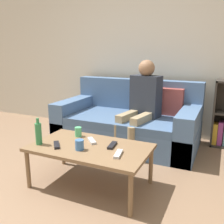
# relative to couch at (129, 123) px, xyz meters

# --- Properties ---
(ground_plane) EXTENTS (22.00, 22.00, 0.00)m
(ground_plane) POSITION_rel_couch_xyz_m (-0.00, -1.81, -0.27)
(ground_plane) COLOR #84664C
(wall_back) EXTENTS (12.00, 0.06, 2.60)m
(wall_back) POSITION_rel_couch_xyz_m (-0.00, 0.59, 1.03)
(wall_back) COLOR beige
(wall_back) RESTS_ON ground_plane
(couch) EXTENTS (1.86, 0.99, 0.85)m
(couch) POSITION_rel_couch_xyz_m (0.00, 0.00, 0.00)
(couch) COLOR #4C6B93
(couch) RESTS_ON ground_plane
(coffee_table) EXTENTS (1.10, 0.63, 0.40)m
(coffee_table) POSITION_rel_couch_xyz_m (0.09, -1.24, 0.09)
(coffee_table) COLOR brown
(coffee_table) RESTS_ON ground_plane
(person_adult) EXTENTS (0.46, 0.72, 1.14)m
(person_adult) POSITION_rel_couch_xyz_m (0.22, -0.09, 0.38)
(person_adult) COLOR #9E8966
(person_adult) RESTS_ON ground_plane
(cup_near) EXTENTS (0.08, 0.08, 0.09)m
(cup_near) POSITION_rel_couch_xyz_m (0.05, -1.35, 0.17)
(cup_near) COLOR #3D70B2
(cup_near) RESTS_ON coffee_table
(cup_far) EXTENTS (0.07, 0.07, 0.10)m
(cup_far) POSITION_rel_couch_xyz_m (-0.15, -1.05, 0.17)
(cup_far) COLOR #4CB77A
(cup_far) RESTS_ON coffee_table
(tv_remote_0) EXTENTS (0.08, 0.18, 0.02)m
(tv_remote_0) POSITION_rel_couch_xyz_m (0.41, -1.32, 0.14)
(tv_remote_0) COLOR #B7B7BC
(tv_remote_0) RESTS_ON coffee_table
(tv_remote_1) EXTENTS (0.15, 0.16, 0.02)m
(tv_remote_1) POSITION_rel_couch_xyz_m (-0.19, -1.37, 0.14)
(tv_remote_1) COLOR black
(tv_remote_1) RESTS_ON coffee_table
(tv_remote_2) EXTENTS (0.15, 0.16, 0.02)m
(tv_remote_2) POSITION_rel_couch_xyz_m (0.05, -1.13, 0.14)
(tv_remote_2) COLOR #B7B7BC
(tv_remote_2) RESTS_ON coffee_table
(tv_remote_3) EXTENTS (0.07, 0.17, 0.02)m
(tv_remote_3) POSITION_rel_couch_xyz_m (0.28, -1.16, 0.14)
(tv_remote_3) COLOR black
(tv_remote_3) RESTS_ON coffee_table
(bottle) EXTENTS (0.06, 0.06, 0.25)m
(bottle) POSITION_rel_couch_xyz_m (-0.37, -1.40, 0.23)
(bottle) COLOR #33844C
(bottle) RESTS_ON coffee_table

